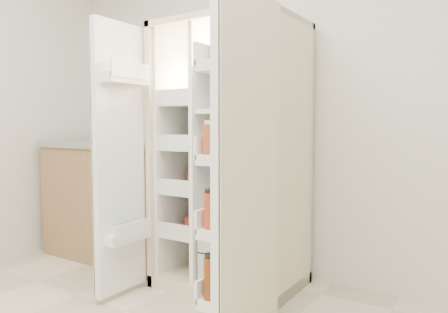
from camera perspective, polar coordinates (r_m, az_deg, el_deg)
The scene contains 5 objects.
wall_back at distance 3.18m, azimuth 7.11°, elevation 8.47°, with size 4.00×0.02×2.70m, color silver.
refrigerator at distance 2.96m, azimuth 1.73°, elevation -2.93°, with size 0.92×0.70×1.80m.
freezer_door at distance 2.80m, azimuth -13.88°, elevation -0.42°, with size 0.15×0.40×1.72m.
fridge_door at distance 2.11m, azimuth 2.77°, elevation -2.32°, with size 0.17×0.58×1.72m.
kitchen_counter at distance 3.70m, azimuth -13.36°, elevation -5.61°, with size 1.34×0.71×0.97m.
Camera 1 is at (1.39, -0.86, 1.11)m, focal length 34.00 mm.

